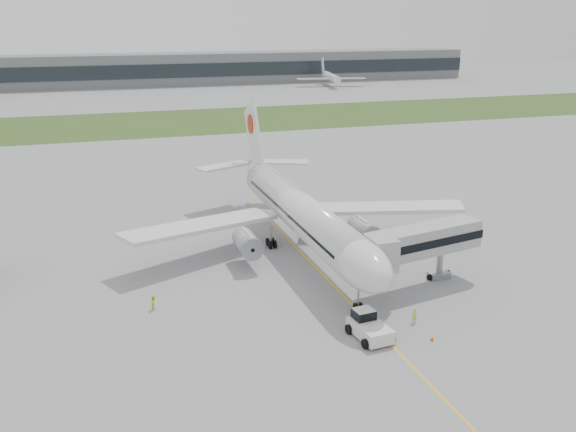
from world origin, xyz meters
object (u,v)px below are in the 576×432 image
object	(u,v)px
airliner	(299,210)
jet_bridge	(418,243)
pushback_tug	(368,326)
ground_crew_near	(414,315)

from	to	relation	value
airliner	jet_bridge	world-z (taller)	airliner
jet_bridge	airliner	bearing A→B (deg)	107.95
pushback_tug	ground_crew_near	bearing A→B (deg)	6.71
pushback_tug	jet_bridge	size ratio (longest dim) A/B	0.32
pushback_tug	jet_bridge	xyz separation A→B (m)	(10.43, 9.42, 4.34)
pushback_tug	ground_crew_near	size ratio (longest dim) A/B	3.09
pushback_tug	jet_bridge	world-z (taller)	jet_bridge
ground_crew_near	airliner	bearing A→B (deg)	-96.29
airliner	ground_crew_near	xyz separation A→B (m)	(4.40, -24.24, -4.83)
ground_crew_near	jet_bridge	bearing A→B (deg)	-136.15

